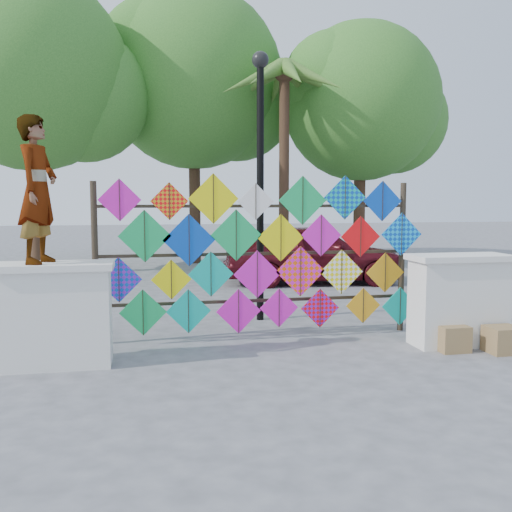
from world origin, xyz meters
name	(u,v)px	position (x,y,z in m)	size (l,w,h in m)	color
ground	(268,351)	(0.00, 0.00, 0.00)	(80.00, 80.00, 0.00)	gray
parapet_left	(56,314)	(-2.70, -0.20, 0.65)	(1.40, 0.65, 1.28)	white
parapet_right	(459,299)	(2.70, -0.20, 0.65)	(1.40, 0.65, 1.28)	white
kite_rack	(262,255)	(0.06, 0.73, 1.23)	(4.91, 0.24, 2.42)	#2F251A
tree_west	(35,74)	(-4.40, 9.03, 5.38)	(5.85, 5.20, 8.01)	#4F3321
tree_mid	(197,81)	(0.11, 11.03, 5.77)	(6.30, 5.60, 8.61)	#4F3321
tree_east	(364,104)	(5.09, 9.53, 4.99)	(5.40, 4.80, 7.42)	#4F3321
palm_tree	(284,92)	(2.20, 8.00, 4.95)	(3.62, 3.62, 5.83)	#4F3321
vendor_woman	(38,190)	(-2.86, -0.20, 2.16)	(0.64, 0.42, 1.76)	#99999E
sedan	(312,253)	(2.41, 5.97, 0.74)	(1.74, 4.33, 1.47)	#4E0D15
lamppost	(260,160)	(0.30, 2.00, 2.69)	(0.28, 0.28, 4.46)	black
cardboard_box_near	(452,338)	(2.44, -0.50, 0.18)	(0.40, 0.35, 0.35)	olive
cardboard_box_far	(503,340)	(3.06, -0.70, 0.18)	(0.42, 0.39, 0.35)	olive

